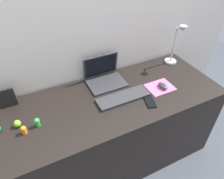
% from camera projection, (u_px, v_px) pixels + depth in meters
% --- Properties ---
extents(ground_plane, '(6.00, 6.00, 0.00)m').
position_uv_depth(ground_plane, '(109.00, 156.00, 2.02)').
color(ground_plane, '#474C56').
extents(back_wall, '(2.99, 0.05, 1.59)m').
position_uv_depth(back_wall, '(90.00, 69.00, 1.77)').
color(back_wall, silver).
rests_on(back_wall, ground_plane).
extents(desk, '(1.79, 0.67, 0.74)m').
position_uv_depth(desk, '(109.00, 132.00, 1.78)').
color(desk, black).
rests_on(desk, ground_plane).
extents(laptop, '(0.30, 0.24, 0.21)m').
position_uv_depth(laptop, '(104.00, 75.00, 1.70)').
color(laptop, '#333338').
rests_on(laptop, desk).
extents(keyboard, '(0.41, 0.13, 0.02)m').
position_uv_depth(keyboard, '(123.00, 97.00, 1.56)').
color(keyboard, '#333338').
rests_on(keyboard, desk).
extents(mousepad, '(0.21, 0.17, 0.00)m').
position_uv_depth(mousepad, '(160.00, 87.00, 1.67)').
color(mousepad, pink).
rests_on(mousepad, desk).
extents(mouse, '(0.06, 0.10, 0.03)m').
position_uv_depth(mouse, '(163.00, 86.00, 1.65)').
color(mouse, '#333338').
rests_on(mouse, mousepad).
extents(cell_phone, '(0.10, 0.14, 0.01)m').
position_uv_depth(cell_phone, '(150.00, 102.00, 1.53)').
color(cell_phone, black).
rests_on(cell_phone, desk).
extents(desk_lamp, '(0.11, 0.15, 0.39)m').
position_uv_depth(desk_lamp, '(176.00, 46.00, 1.83)').
color(desk_lamp, '#B7B7BC').
rests_on(desk_lamp, desk).
extents(picture_frame, '(0.12, 0.02, 0.15)m').
position_uv_depth(picture_frame, '(7.00, 99.00, 1.45)').
color(picture_frame, black).
rests_on(picture_frame, desk).
extents(toy_figurine_lime, '(0.05, 0.05, 0.05)m').
position_uv_depth(toy_figurine_lime, '(17.00, 124.00, 1.33)').
color(toy_figurine_lime, '#8CDB33').
rests_on(toy_figurine_lime, desk).
extents(toy_figurine_orange, '(0.04, 0.04, 0.06)m').
position_uv_depth(toy_figurine_orange, '(24.00, 130.00, 1.29)').
color(toy_figurine_orange, orange).
rests_on(toy_figurine_orange, desk).
extents(toy_figurine_green, '(0.04, 0.04, 0.06)m').
position_uv_depth(toy_figurine_green, '(37.00, 122.00, 1.33)').
color(toy_figurine_green, green).
rests_on(toy_figurine_green, desk).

